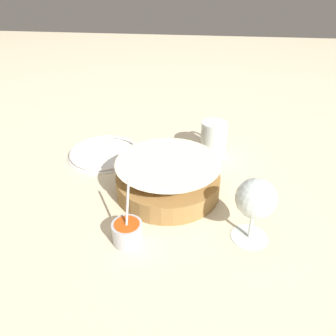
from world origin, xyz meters
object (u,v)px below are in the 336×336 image
at_px(sauce_cup, 127,231).
at_px(wine_glass, 256,200).
at_px(food_basket, 168,179).
at_px(beer_mug, 213,139).
at_px(side_plate, 104,153).

distance_m(sauce_cup, wine_glass, 0.26).
xyz_separation_m(food_basket, beer_mug, (0.21, -0.11, 0.01)).
bearing_deg(sauce_cup, side_plate, 23.62).
height_order(wine_glass, side_plate, wine_glass).
bearing_deg(side_plate, beer_mug, -80.30).
relative_size(food_basket, beer_mug, 2.20).
height_order(sauce_cup, beer_mug, sauce_cup).
bearing_deg(sauce_cup, wine_glass, -80.81).
xyz_separation_m(wine_glass, beer_mug, (0.35, 0.08, -0.05)).
xyz_separation_m(sauce_cup, wine_glass, (0.04, -0.25, 0.07)).
relative_size(food_basket, sauce_cup, 2.00).
relative_size(food_basket, side_plate, 1.20).
bearing_deg(beer_mug, sauce_cup, 156.32).
xyz_separation_m(food_basket, side_plate, (0.16, 0.21, -0.03)).
distance_m(food_basket, wine_glass, 0.24).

